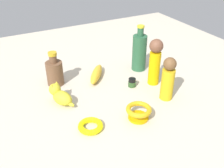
{
  "coord_description": "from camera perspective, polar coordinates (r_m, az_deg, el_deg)",
  "views": [
    {
      "loc": [
        0.47,
        0.89,
        0.66
      ],
      "look_at": [
        0.0,
        0.0,
        0.05
      ],
      "focal_mm": 41.49,
      "sensor_mm": 36.0,
      "label": 1
    }
  ],
  "objects": [
    {
      "name": "cat_figurine",
      "position": [
        1.14,
        -11.32,
        -2.48
      ],
      "size": [
        0.1,
        0.13,
        0.09
      ],
      "color": "gold",
      "rests_on": "ground"
    },
    {
      "name": "bottle_short",
      "position": [
        1.28,
        -12.52,
        2.61
      ],
      "size": [
        0.08,
        0.08,
        0.17
      ],
      "color": "brown",
      "rests_on": "ground"
    },
    {
      "name": "bangle",
      "position": [
        1.01,
        -4.75,
        -9.21
      ],
      "size": [
        0.1,
        0.1,
        0.02
      ],
      "primitive_type": "torus",
      "color": "#F8ED0C",
      "rests_on": "ground"
    },
    {
      "name": "banana",
      "position": [
        1.33,
        -3.43,
        2.23
      ],
      "size": [
        0.15,
        0.18,
        0.05
      ],
      "primitive_type": "ellipsoid",
      "rotation": [
        0.0,
        0.0,
        0.94
      ],
      "color": "gold",
      "rests_on": "ground"
    },
    {
      "name": "person_figure_adult",
      "position": [
        1.25,
        9.45,
        5.12
      ],
      "size": [
        0.08,
        0.08,
        0.23
      ],
      "color": "#D9AA06",
      "rests_on": "ground"
    },
    {
      "name": "bottle_tall",
      "position": [
        1.38,
        6.04,
        7.07
      ],
      "size": [
        0.07,
        0.07,
        0.25
      ],
      "color": "#265536",
      "rests_on": "ground"
    },
    {
      "name": "person_figure_child",
      "position": [
        1.15,
        12.23,
        1.12
      ],
      "size": [
        0.08,
        0.08,
        0.2
      ],
      "color": "gold",
      "rests_on": "ground"
    },
    {
      "name": "ground",
      "position": [
        1.2,
        0.0,
        -2.22
      ],
      "size": [
        2.0,
        2.0,
        0.0
      ],
      "primitive_type": "plane",
      "color": "#BCB29E"
    },
    {
      "name": "nail_polish_jar",
      "position": [
        1.26,
        4.45,
        0.32
      ],
      "size": [
        0.04,
        0.04,
        0.04
      ],
      "color": "#2A4C22",
      "rests_on": "ground"
    },
    {
      "name": "bowl",
      "position": [
        1.04,
        5.9,
        -6.03
      ],
      "size": [
        0.1,
        0.1,
        0.05
      ],
      "color": "#D99F06",
      "rests_on": "ground"
    }
  ]
}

